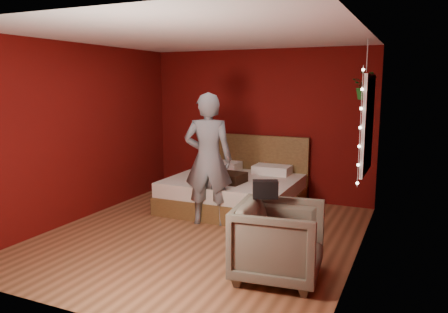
# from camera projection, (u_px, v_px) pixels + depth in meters

# --- Properties ---
(floor) EXTENTS (4.50, 4.50, 0.00)m
(floor) POSITION_uv_depth(u_px,v_px,m) (201.00, 235.00, 5.87)
(floor) COLOR #9B623E
(floor) RESTS_ON ground
(room_walls) EXTENTS (4.04, 4.54, 2.62)m
(room_walls) POSITION_uv_depth(u_px,v_px,m) (200.00, 110.00, 5.59)
(room_walls) COLOR #560B09
(room_walls) RESTS_ON ground
(window) EXTENTS (0.05, 0.97, 1.27)m
(window) POSITION_uv_depth(u_px,v_px,m) (368.00, 124.00, 5.63)
(window) COLOR white
(window) RESTS_ON room_walls
(fairy_lights) EXTENTS (0.04, 0.04, 1.45)m
(fairy_lights) POSITION_uv_depth(u_px,v_px,m) (360.00, 128.00, 5.17)
(fairy_lights) COLOR silver
(fairy_lights) RESTS_ON room_walls
(bed) EXTENTS (2.04, 1.73, 1.12)m
(bed) POSITION_uv_depth(u_px,v_px,m) (236.00, 190.00, 7.15)
(bed) COLOR brown
(bed) RESTS_ON ground
(person) EXTENTS (0.79, 0.64, 1.90)m
(person) POSITION_uv_depth(u_px,v_px,m) (208.00, 159.00, 6.22)
(person) COLOR slate
(person) RESTS_ON ground
(armchair) EXTENTS (0.97, 0.95, 0.80)m
(armchair) POSITION_uv_depth(u_px,v_px,m) (279.00, 241.00, 4.52)
(armchair) COLOR #625E4E
(armchair) RESTS_ON ground
(handbag) EXTENTS (0.30, 0.23, 0.19)m
(handbag) POSITION_uv_depth(u_px,v_px,m) (265.00, 189.00, 4.66)
(handbag) COLOR black
(handbag) RESTS_ON armchair
(throw_pillow) EXTENTS (0.46, 0.46, 0.15)m
(throw_pillow) POSITION_uv_depth(u_px,v_px,m) (230.00, 178.00, 6.70)
(throw_pillow) COLOR black
(throw_pillow) RESTS_ON bed
(hanging_plant) EXTENTS (0.39, 0.36, 0.80)m
(hanging_plant) POSITION_uv_depth(u_px,v_px,m) (366.00, 86.00, 5.87)
(hanging_plant) COLOR silver
(hanging_plant) RESTS_ON room_walls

